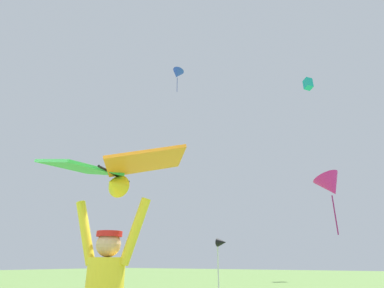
{
  "coord_description": "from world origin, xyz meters",
  "views": [
    {
      "loc": [
        2.53,
        -1.84,
        1.34
      ],
      "look_at": [
        0.19,
        1.72,
        2.97
      ],
      "focal_mm": 29.02,
      "sensor_mm": 36.0,
      "label": 1
    }
  ],
  "objects_px": {
    "distant_kite_magenta_mid_right": "(330,185)",
    "marker_flag": "(221,248)",
    "distant_kite_blue_high_left": "(177,74)",
    "distant_kite_teal_high_right": "(308,84)",
    "held_stunt_kite": "(112,171)"
  },
  "relations": [
    {
      "from": "distant_kite_magenta_mid_right",
      "to": "marker_flag",
      "type": "distance_m",
      "value": 9.59
    },
    {
      "from": "distant_kite_magenta_mid_right",
      "to": "marker_flag",
      "type": "relative_size",
      "value": 1.65
    },
    {
      "from": "distant_kite_blue_high_left",
      "to": "distant_kite_teal_high_right",
      "type": "relative_size",
      "value": 1.38
    },
    {
      "from": "distant_kite_magenta_mid_right",
      "to": "distant_kite_teal_high_right",
      "type": "distance_m",
      "value": 21.86
    },
    {
      "from": "held_stunt_kite",
      "to": "distant_kite_blue_high_left",
      "type": "height_order",
      "value": "distant_kite_blue_high_left"
    },
    {
      "from": "distant_kite_blue_high_left",
      "to": "distant_kite_teal_high_right",
      "type": "xyz_separation_m",
      "value": [
        6.07,
        16.6,
        5.7
      ]
    },
    {
      "from": "distant_kite_magenta_mid_right",
      "to": "marker_flag",
      "type": "height_order",
      "value": "distant_kite_magenta_mid_right"
    },
    {
      "from": "distant_kite_blue_high_left",
      "to": "distant_kite_teal_high_right",
      "type": "distance_m",
      "value": 18.57
    },
    {
      "from": "marker_flag",
      "to": "held_stunt_kite",
      "type": "bearing_deg",
      "value": -71.35
    },
    {
      "from": "held_stunt_kite",
      "to": "distant_kite_magenta_mid_right",
      "type": "bearing_deg",
      "value": 91.28
    },
    {
      "from": "distant_kite_blue_high_left",
      "to": "distant_kite_magenta_mid_right",
      "type": "distance_m",
      "value": 13.15
    },
    {
      "from": "distant_kite_magenta_mid_right",
      "to": "marker_flag",
      "type": "bearing_deg",
      "value": -100.99
    },
    {
      "from": "distant_kite_blue_high_left",
      "to": "marker_flag",
      "type": "height_order",
      "value": "distant_kite_blue_high_left"
    },
    {
      "from": "held_stunt_kite",
      "to": "distant_kite_teal_high_right",
      "type": "xyz_separation_m",
      "value": [
        -3.37,
        30.4,
        17.96
      ]
    },
    {
      "from": "marker_flag",
      "to": "distant_kite_blue_high_left",
      "type": "bearing_deg",
      "value": 133.72
    }
  ]
}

